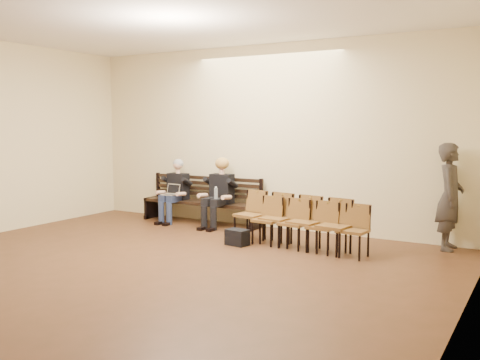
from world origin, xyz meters
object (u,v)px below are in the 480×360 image
object	(u,v)px
chair_row_front	(289,221)
water_bottle	(216,200)
laptop	(170,196)
bag	(237,237)
passerby	(450,189)
bench	(201,212)
seated_man	(175,192)
chair_row_back	(308,225)
seated_woman	(219,195)

from	to	relation	value
chair_row_front	water_bottle	bearing A→B (deg)	170.29
water_bottle	laptop	bearing A→B (deg)	178.70
bag	passerby	world-z (taller)	passerby
bench	laptop	size ratio (longest dim) A/B	8.53
seated_man	chair_row_front	distance (m)	3.08
laptop	chair_row_back	size ratio (longest dim) A/B	0.16
water_bottle	passerby	size ratio (longest dim) A/B	0.12
bench	seated_woman	xyz separation A→B (m)	(0.51, -0.12, 0.41)
bag	chair_row_front	xyz separation A→B (m)	(0.78, 0.35, 0.30)
bag	chair_row_back	distance (m)	1.20
bench	laptop	world-z (taller)	laptop
passerby	chair_row_front	xyz separation A→B (m)	(-2.28, -1.07, -0.55)
bag	seated_woman	bearing A→B (deg)	132.87
chair_row_front	laptop	bearing A→B (deg)	176.63
seated_woman	chair_row_front	world-z (taller)	seated_woman
seated_man	chair_row_front	world-z (taller)	seated_man
laptop	seated_man	bearing A→B (deg)	109.80
water_bottle	bag	distance (m)	1.47
seated_man	water_bottle	distance (m)	1.17
passerby	bench	bearing A→B (deg)	88.06
water_bottle	bench	bearing A→B (deg)	148.50
bench	passerby	world-z (taller)	passerby
bench	seated_woman	size ratio (longest dim) A/B	2.06
seated_woman	passerby	size ratio (longest dim) A/B	0.64
chair_row_front	chair_row_back	world-z (taller)	chair_row_front
chair_row_back	bag	bearing A→B (deg)	-161.99
seated_man	seated_woman	bearing A→B (deg)	0.00
seated_man	passerby	bearing A→B (deg)	2.40
water_bottle	bag	world-z (taller)	water_bottle
passerby	seated_woman	bearing A→B (deg)	89.85
chair_row_back	seated_woman	bearing A→B (deg)	162.66
laptop	passerby	xyz separation A→B (m)	(5.22, 0.44, 0.42)
seated_woman	water_bottle	distance (m)	0.27
bench	laptop	distance (m)	0.71
seated_woman	chair_row_back	xyz separation A→B (m)	(2.26, -0.95, -0.23)
seated_woman	chair_row_front	bearing A→B (deg)	-24.19
chair_row_front	seated_man	bearing A→B (deg)	172.74
laptop	bag	xyz separation A→B (m)	(2.15, -0.98, -0.43)
passerby	chair_row_back	bearing A→B (deg)	118.07
seated_man	bench	bearing A→B (deg)	12.32
bag	bench	bearing A→B (deg)	140.91
seated_woman	water_bottle	xyz separation A→B (m)	(0.08, -0.24, -0.06)
bench	water_bottle	world-z (taller)	water_bottle
bench	chair_row_front	xyz separation A→B (m)	(2.41, -0.97, 0.20)
seated_woman	bag	xyz separation A→B (m)	(1.12, -1.20, -0.50)
bag	passerby	distance (m)	3.49
bench	seated_woman	bearing A→B (deg)	-13.20
chair_row_front	seated_woman	bearing A→B (deg)	164.62
bench	bag	size ratio (longest dim) A/B	7.28
bag	seated_man	bearing A→B (deg)	151.09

